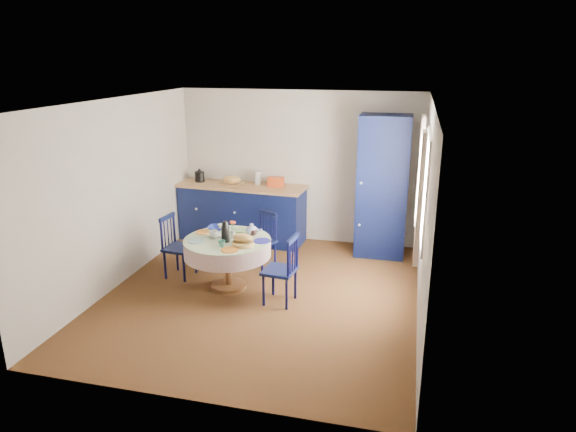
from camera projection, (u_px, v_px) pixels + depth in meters
The scene contains 17 objects.
floor at pixel (262, 294), 6.79m from camera, with size 4.50×4.50×0.00m, color black.
ceiling at pixel (258, 102), 6.04m from camera, with size 4.50×4.50×0.00m, color white.
wall_back at pixel (299, 167), 8.49m from camera, with size 4.00×0.02×2.50m, color beige.
wall_left at pixel (117, 194), 6.86m from camera, with size 0.02×4.50×2.50m, color beige.
wall_right at pixel (425, 215), 5.96m from camera, with size 0.02×4.50×2.50m, color beige.
window at pixel (423, 186), 6.16m from camera, with size 0.10×1.74×1.45m.
kitchen_counter at pixel (242, 212), 8.66m from camera, with size 2.19×0.79×1.20m.
pantry_cabinet at pixel (383, 187), 7.85m from camera, with size 0.77×0.56×2.19m.
dining_table at pixel (228, 248), 6.82m from camera, with size 1.16×1.15×0.98m.
chair_left at pixel (177, 246), 7.23m from camera, with size 0.42×0.44×0.89m.
chair_far at pixel (263, 240), 7.57m from camera, with size 0.49×0.48×0.83m.
chair_right at pixel (282, 269), 6.43m from camera, with size 0.43×0.44×0.90m.
mug_a at pixel (214, 234), 6.82m from camera, with size 0.13×0.13×0.10m, color silver.
mug_b at pixel (222, 244), 6.50m from camera, with size 0.09×0.09×0.08m, color #2E7061.
mug_c at pixel (253, 232), 6.91m from camera, with size 0.11×0.11×0.09m, color black.
mug_d at pixel (221, 227), 7.11m from camera, with size 0.10×0.10×0.09m, color silver.
cobalt_bowl at pixel (216, 228), 7.13m from camera, with size 0.23×0.23×0.06m, color navy.
Camera 1 is at (1.80, -5.90, 3.02)m, focal length 32.00 mm.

